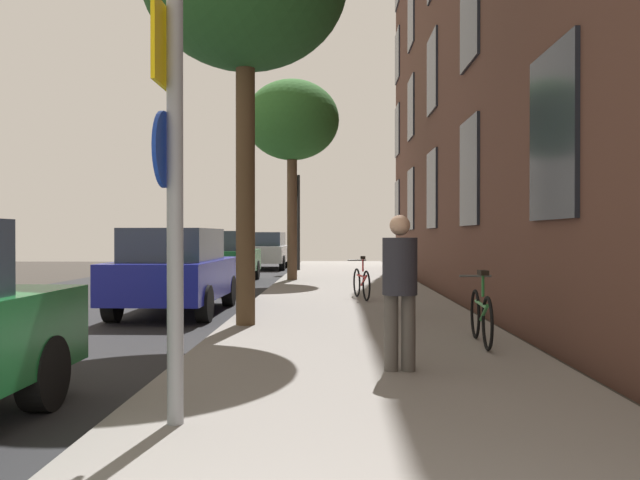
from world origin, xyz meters
The scene contains 13 objects.
ground_plane centered at (-2.40, 15.00, 0.00)m, with size 41.80×41.80×0.00m, color #332D28.
road_asphalt centered at (-4.50, 15.00, 0.01)m, with size 7.00×38.00×0.01m, color #232326.
sidewalk centered at (1.10, 15.00, 0.06)m, with size 4.20×38.00×0.12m, color gray.
sign_post centered at (-0.46, 3.62, 2.08)m, with size 0.15×0.60×3.56m.
traffic_light centered at (-0.79, 24.96, 2.70)m, with size 0.43×0.24×3.78m.
tree_far centered at (-0.58, 19.21, 5.02)m, with size 2.92×2.92×6.19m.
bicycle_0 centered at (2.59, 7.19, 0.49)m, with size 0.42×1.62×0.95m.
bicycle_1 centered at (1.76, 10.37, 0.49)m, with size 0.42×1.63×0.95m.
bicycle_2 centered at (1.32, 13.09, 0.48)m, with size 0.45×1.59×0.93m.
pedestrian_0 centered at (1.40, 5.54, 1.03)m, with size 0.42×0.42×1.59m.
car_1 centered at (-2.28, 11.28, 0.84)m, with size 1.80×4.12×1.62m.
car_2 centered at (-2.70, 19.61, 0.84)m, with size 1.79×4.08×1.62m.
car_3 centered at (-2.29, 27.94, 0.84)m, with size 1.89×4.50×1.62m.
Camera 1 is at (0.73, -1.18, 1.50)m, focal length 37.00 mm.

